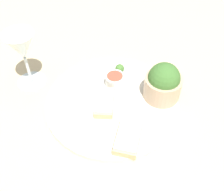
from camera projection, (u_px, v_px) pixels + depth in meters
ground_plane at (112, 104)px, 0.75m from camera, size 4.00×4.00×0.00m
dinner_plate at (112, 103)px, 0.74m from camera, size 0.35×0.35×0.01m
salad_bowl at (163, 83)px, 0.71m from camera, size 0.10×0.10×0.10m
sauce_ramekin at (115, 80)px, 0.76m from camera, size 0.05×0.05×0.03m
cheese_toast_near at (128, 137)px, 0.65m from camera, size 0.11×0.08×0.03m
cheese_toast_far at (104, 103)px, 0.71m from camera, size 0.10×0.08×0.03m
wine_glass at (22, 49)px, 0.71m from camera, size 0.08×0.08×0.16m
garnish at (120, 69)px, 0.80m from camera, size 0.03×0.03×0.03m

